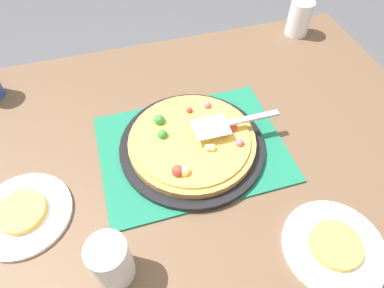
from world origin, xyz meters
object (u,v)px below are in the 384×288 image
(plate_far_right, at_px, (23,214))
(served_slice_right, at_px, (21,212))
(pizza, at_px, (192,141))
(cup_corner, at_px, (111,261))
(pizza_server, at_px, (229,123))
(cup_far, at_px, (299,18))
(plate_near_left, at_px, (334,247))
(pizza_pan, at_px, (192,146))
(served_slice_left, at_px, (336,245))

(plate_far_right, relative_size, served_slice_right, 2.00)
(pizza, bearing_deg, cup_corner, -132.31)
(served_slice_right, bearing_deg, pizza_server, 8.34)
(plate_far_right, bearing_deg, cup_far, 27.41)
(plate_near_left, xyz_separation_m, plate_far_right, (-0.64, 0.27, 0.00))
(plate_far_right, relative_size, pizza_server, 0.96)
(pizza_pan, distance_m, served_slice_left, 0.41)
(pizza, bearing_deg, pizza_pan, 70.80)
(plate_far_right, relative_size, served_slice_left, 2.00)
(plate_far_right, bearing_deg, served_slice_right, 0.00)
(pizza, bearing_deg, served_slice_left, -58.07)
(plate_far_right, height_order, served_slice_right, served_slice_right)
(plate_near_left, bearing_deg, cup_corner, 169.81)
(served_slice_right, bearing_deg, cup_corner, -45.27)
(pizza, distance_m, cup_corner, 0.36)
(served_slice_left, distance_m, cup_corner, 0.46)
(pizza_pan, height_order, plate_near_left, pizza_pan)
(cup_corner, bearing_deg, served_slice_left, -10.19)
(pizza_pan, bearing_deg, cup_corner, -132.27)
(plate_far_right, distance_m, served_slice_right, 0.01)
(cup_corner, bearing_deg, pizza_server, 37.95)
(cup_far, distance_m, cup_corner, 1.02)
(plate_far_right, height_order, pizza_server, pizza_server)
(pizza, bearing_deg, plate_far_right, -169.76)
(pizza, bearing_deg, served_slice_right, -169.76)
(pizza_server, bearing_deg, pizza_pan, 179.57)
(served_slice_right, distance_m, pizza_server, 0.53)
(pizza_server, bearing_deg, pizza, 179.95)
(served_slice_right, xyz_separation_m, cup_far, (0.94, 0.49, 0.04))
(served_slice_left, distance_m, pizza_server, 0.37)
(plate_near_left, height_order, cup_corner, cup_corner)
(served_slice_right, bearing_deg, pizza, 10.24)
(cup_far, bearing_deg, served_slice_right, -152.59)
(plate_near_left, height_order, cup_far, cup_far)
(pizza, relative_size, plate_near_left, 1.50)
(plate_near_left, height_order, pizza_server, pizza_server)
(pizza, distance_m, plate_near_left, 0.41)
(pizza, height_order, served_slice_left, pizza)
(pizza, relative_size, served_slice_left, 3.00)
(cup_corner, bearing_deg, cup_far, 41.73)
(served_slice_left, relative_size, cup_corner, 0.92)
(pizza, xyz_separation_m, cup_corner, (-0.24, -0.26, 0.03))
(served_slice_right, xyz_separation_m, pizza_server, (0.52, 0.08, 0.05))
(served_slice_left, height_order, served_slice_right, same)
(served_slice_right, height_order, cup_far, cup_far)
(pizza, height_order, cup_corner, cup_corner)
(cup_far, bearing_deg, plate_near_left, -111.75)
(pizza_pan, relative_size, served_slice_right, 3.45)
(plate_far_right, height_order, served_slice_left, served_slice_left)
(cup_far, relative_size, cup_corner, 1.00)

